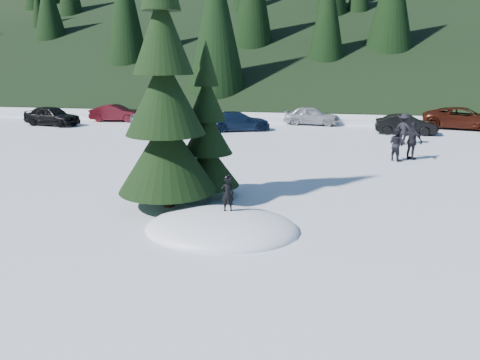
% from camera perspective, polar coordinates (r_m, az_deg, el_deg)
% --- Properties ---
extents(ground, '(200.00, 200.00, 0.00)m').
position_cam_1_polar(ground, '(13.53, -2.21, -6.05)').
color(ground, white).
rests_on(ground, ground).
extents(snow_mound, '(4.48, 3.52, 0.96)m').
position_cam_1_polar(snow_mound, '(13.53, -2.21, -6.05)').
color(snow_mound, white).
rests_on(snow_mound, ground).
extents(spruce_tall, '(3.20, 3.20, 8.60)m').
position_cam_1_polar(spruce_tall, '(15.05, -9.15, 8.94)').
color(spruce_tall, black).
rests_on(spruce_tall, ground).
extents(spruce_short, '(2.20, 2.20, 5.37)m').
position_cam_1_polar(spruce_short, '(16.26, -4.00, 5.19)').
color(spruce_short, black).
rests_on(spruce_short, ground).
extents(child_skier, '(0.42, 0.33, 1.00)m').
position_cam_1_polar(child_skier, '(13.47, -1.53, -1.73)').
color(child_skier, black).
rests_on(child_skier, snow_mound).
extents(adult_0, '(0.97, 0.97, 1.59)m').
position_cam_1_polar(adult_0, '(23.40, 18.54, 4.17)').
color(adult_0, black).
rests_on(adult_0, ground).
extents(adult_1, '(1.06, 1.07, 1.81)m').
position_cam_1_polar(adult_1, '(23.84, 20.27, 4.48)').
color(adult_1, black).
rests_on(adult_1, ground).
extents(adult_2, '(1.30, 1.16, 1.74)m').
position_cam_1_polar(adult_2, '(27.94, 19.36, 5.90)').
color(adult_2, black).
rests_on(adult_2, ground).
extents(car_0, '(4.35, 2.39, 1.40)m').
position_cam_1_polar(car_0, '(36.37, -21.96, 7.29)').
color(car_0, black).
rests_on(car_0, ground).
extents(car_1, '(3.91, 1.61, 1.26)m').
position_cam_1_polar(car_1, '(37.20, -14.90, 7.90)').
color(car_1, '#3F0B11').
rests_on(car_1, ground).
extents(car_2, '(5.22, 3.69, 1.32)m').
position_cam_1_polar(car_2, '(32.81, -9.10, 7.39)').
color(car_2, '#505458').
rests_on(car_2, ground).
extents(car_3, '(4.68, 3.20, 1.26)m').
position_cam_1_polar(car_3, '(31.35, -0.29, 7.17)').
color(car_3, '#0E1B33').
rests_on(car_3, ground).
extents(car_4, '(4.08, 2.05, 1.33)m').
position_cam_1_polar(car_4, '(34.50, 8.73, 7.77)').
color(car_4, '#9CA0A4').
rests_on(car_4, ground).
extents(car_5, '(3.84, 1.54, 1.24)m').
position_cam_1_polar(car_5, '(31.73, 19.58, 6.40)').
color(car_5, black).
rests_on(car_5, ground).
extents(car_6, '(5.69, 3.70, 1.46)m').
position_cam_1_polar(car_6, '(35.57, 25.60, 6.81)').
color(car_6, '#37120A').
rests_on(car_6, ground).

